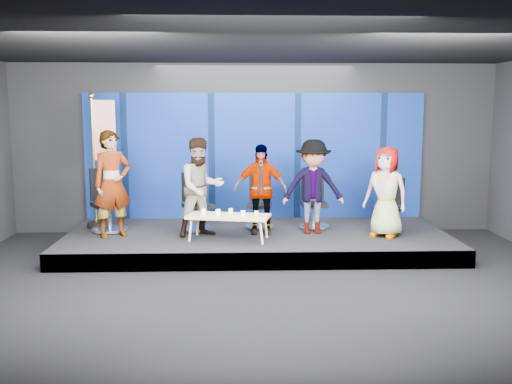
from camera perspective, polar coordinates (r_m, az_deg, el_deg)
ground at (r=8.29m, az=0.76°, el=-9.84°), size 10.00×10.00×0.00m
room_walls at (r=7.87m, az=0.79°, el=7.20°), size 10.02×8.02×3.51m
riser at (r=10.66m, az=0.12°, el=-4.85°), size 7.00×3.00×0.30m
backdrop at (r=11.86m, az=-0.13°, el=3.61°), size 7.00×0.08×2.60m
chair_a at (r=11.02m, az=-14.59°, el=-1.82°), size 0.92×0.92×1.18m
panelist_a at (r=10.44m, az=-14.17°, el=0.78°), size 0.83×0.77×1.91m
chair_b at (r=10.82m, az=-5.90°, el=-1.93°), size 0.82×0.82×1.09m
panelist_b at (r=10.24m, az=-5.52°, el=0.46°), size 1.06×0.97×1.77m
chair_c at (r=10.99m, az=0.35°, el=-1.86°), size 0.63×0.63×1.02m
panelist_c at (r=10.42m, az=0.43°, el=0.29°), size 1.00×0.51×1.65m
chair_d at (r=11.06m, az=5.79°, el=-1.75°), size 0.60×0.60×1.07m
panelist_d at (r=10.48m, az=5.73°, el=0.53°), size 1.12×0.65×1.73m
chair_e at (r=10.98m, az=13.19°, el=-2.12°), size 0.79×0.79×1.00m
panelist_e at (r=10.41m, az=12.87°, el=0.00°), size 0.94×0.90×1.62m
coffee_table at (r=9.98m, az=-2.77°, el=-2.52°), size 1.52×0.89×0.44m
mug_a at (r=10.08m, az=-5.27°, el=-1.94°), size 0.09×0.09×0.10m
mug_b at (r=9.97m, az=-3.81°, el=-2.04°), size 0.09×0.09×0.10m
mug_c at (r=10.10m, az=-2.55°, el=-1.92°), size 0.08×0.08×0.09m
mug_d at (r=9.88m, az=-1.31°, el=-2.14°), size 0.08×0.08×0.09m
mug_e at (r=9.91m, az=0.04°, el=-2.14°), size 0.07×0.07×0.08m
flag_stand at (r=11.27m, az=-15.26°, el=3.39°), size 0.58×0.34×2.58m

